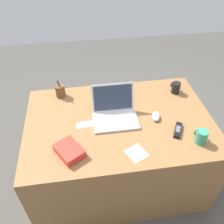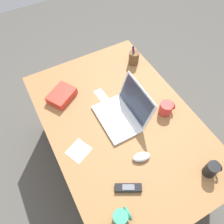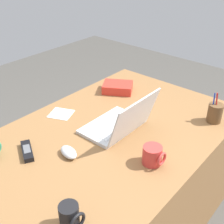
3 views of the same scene
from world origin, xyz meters
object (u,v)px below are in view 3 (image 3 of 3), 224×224
cordless_phone (27,151)px  coffee_mug_white (70,217)px  laptop (120,123)px  computer_mouse (69,152)px  coffee_mug_spare (153,155)px  pen_holder (215,113)px  snack_bag (118,87)px

cordless_phone → coffee_mug_white: bearing=72.6°
coffee_mug_white → laptop: bearing=-156.7°
computer_mouse → cordless_phone: (0.12, -0.16, -0.01)m
cordless_phone → coffee_mug_spare: bearing=123.5°
laptop → coffee_mug_white: 0.62m
computer_mouse → coffee_mug_spare: (-0.21, 0.33, 0.03)m
computer_mouse → coffee_mug_white: 0.40m
coffee_mug_spare → cordless_phone: (0.32, -0.49, -0.03)m
computer_mouse → coffee_mug_spare: coffee_mug_spare is taller
laptop → pen_holder: bearing=140.5°
coffee_mug_white → coffee_mug_spare: size_ratio=0.98×
coffee_mug_spare → pen_holder: bearing=173.2°
cordless_phone → pen_holder: size_ratio=0.89×
coffee_mug_spare → pen_holder: pen_holder is taller
computer_mouse → coffee_mug_spare: bearing=135.7°
snack_bag → cordless_phone: bearing=6.5°
cordless_phone → pen_holder: pen_holder is taller
cordless_phone → pen_holder: (-0.83, 0.55, 0.04)m
computer_mouse → coffee_mug_spare: 0.39m
pen_holder → snack_bag: pen_holder is taller
laptop → coffee_mug_spare: bearing=69.2°
laptop → pen_holder: laptop is taller
coffee_mug_spare → snack_bag: size_ratio=0.53×
coffee_mug_white → cordless_phone: 0.48m
laptop → cordless_phone: laptop is taller
coffee_mug_spare → snack_bag: bearing=-128.1°
coffee_mug_spare → pen_holder: size_ratio=0.58×
coffee_mug_spare → laptop: bearing=-110.8°
computer_mouse → snack_bag: bearing=-145.8°
coffee_mug_white → coffee_mug_spare: coffee_mug_white is taller
cordless_phone → pen_holder: 1.00m
coffee_mug_white → pen_holder: (-0.98, 0.09, 0.00)m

